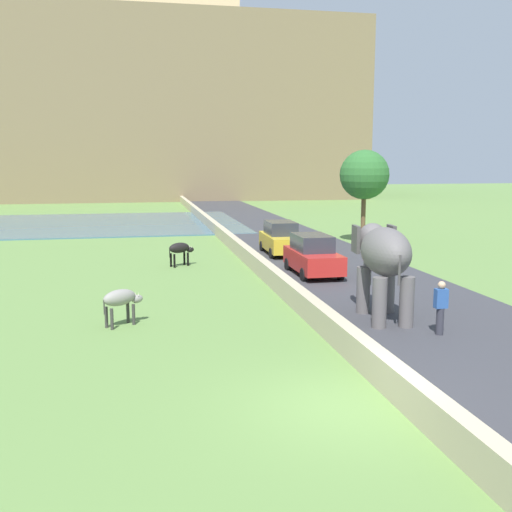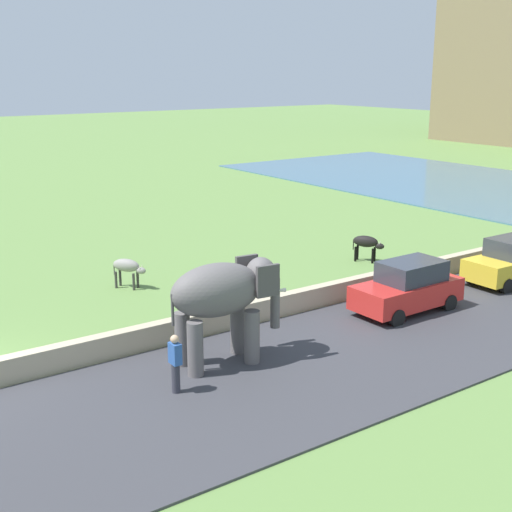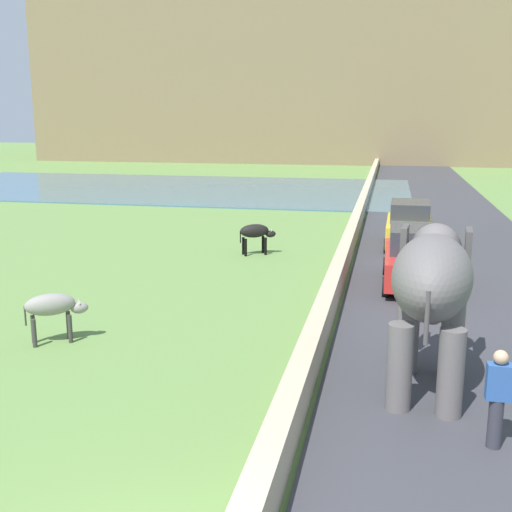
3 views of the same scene
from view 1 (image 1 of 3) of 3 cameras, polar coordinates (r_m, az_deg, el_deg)
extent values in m
plane|color=#608442|center=(12.65, 8.72, -14.29)|extent=(220.00, 220.00, 0.00)
cube|color=#38383D|center=(32.56, 4.99, 0.34)|extent=(7.00, 120.00, 0.06)
cube|color=tan|center=(29.71, -0.97, 0.20)|extent=(0.40, 110.00, 0.76)
cube|color=#426B84|center=(49.82, -22.79, 2.73)|extent=(36.00, 18.00, 0.08)
cube|color=#7F6B4C|center=(87.52, -12.91, 13.30)|extent=(64.00, 28.00, 23.27)
cube|color=#D6BC89|center=(89.82, -13.27, 22.64)|extent=(32.70, 8.00, 6.00)
cylinder|color=#D6BC89|center=(90.28, -18.05, 22.48)|extent=(3.56, 3.56, 6.31)
cylinder|color=#D6BC89|center=(89.94, -13.29, 22.94)|extent=(3.32, 3.32, 6.96)
cylinder|color=#D6BC89|center=(90.12, -8.48, 23.21)|extent=(4.58, 4.58, 7.46)
cylinder|color=#D6BC89|center=(90.83, -3.72, 23.32)|extent=(3.58, 3.58, 7.92)
ellipsoid|color=#605B5B|center=(18.72, 12.42, 0.43)|extent=(1.66, 2.83, 1.50)
cylinder|color=#605B5B|center=(19.69, 10.32, -3.34)|extent=(0.44, 0.44, 1.60)
cylinder|color=#605B5B|center=(19.93, 12.65, -3.26)|extent=(0.44, 0.44, 1.60)
cylinder|color=#605B5B|center=(18.05, 11.85, -4.53)|extent=(0.44, 0.44, 1.60)
cylinder|color=#605B5B|center=(18.32, 14.36, -4.42)|extent=(0.44, 0.44, 1.60)
ellipsoid|color=#605B5B|center=(20.03, 11.19, 1.58)|extent=(1.08, 0.99, 1.10)
cube|color=#484444|center=(19.74, 9.64, 1.62)|extent=(0.19, 0.71, 0.90)
cube|color=#484444|center=(20.08, 12.94, 1.64)|extent=(0.19, 0.71, 0.90)
cylinder|color=#605B5B|center=(20.61, 10.74, -0.69)|extent=(0.28, 0.28, 1.50)
cone|color=silver|center=(20.42, 10.23, 0.51)|extent=(0.17, 0.57, 0.17)
cone|color=silver|center=(20.54, 11.42, 0.52)|extent=(0.17, 0.57, 0.17)
cylinder|color=#484444|center=(17.54, 13.71, -1.35)|extent=(0.08, 0.08, 0.90)
cylinder|color=#33333D|center=(17.87, 17.35, -6.13)|extent=(0.22, 0.22, 0.85)
cube|color=#2D569E|center=(17.70, 17.46, -3.93)|extent=(0.36, 0.22, 0.56)
sphere|color=tan|center=(17.62, 17.52, -2.70)|extent=(0.22, 0.22, 0.22)
cube|color=red|center=(26.08, 5.54, -0.39)|extent=(1.72, 4.01, 0.80)
cube|color=#2D333D|center=(26.15, 5.44, 1.31)|extent=(1.46, 2.21, 0.70)
cylinder|color=black|center=(25.19, 8.16, -1.70)|extent=(0.18, 0.60, 0.60)
cylinder|color=black|center=(24.69, 4.62, -1.86)|extent=(0.18, 0.60, 0.60)
cylinder|color=black|center=(27.61, 6.34, -0.71)|extent=(0.18, 0.60, 0.60)
cylinder|color=black|center=(27.16, 3.09, -0.83)|extent=(0.18, 0.60, 0.60)
cube|color=gold|center=(31.69, 2.46, 1.35)|extent=(1.76, 4.03, 0.80)
cube|color=#2D333D|center=(31.79, 2.39, 2.74)|extent=(1.48, 2.22, 0.70)
cylinder|color=black|center=(30.69, 4.47, 0.32)|extent=(0.19, 0.60, 0.60)
cylinder|color=black|center=(30.32, 1.52, 0.23)|extent=(0.19, 0.60, 0.60)
cylinder|color=black|center=(33.18, 3.32, 1.00)|extent=(0.19, 0.60, 0.60)
cylinder|color=black|center=(32.84, 0.58, 0.93)|extent=(0.19, 0.60, 0.60)
ellipsoid|color=black|center=(28.46, -7.44, 0.79)|extent=(1.17, 0.92, 0.50)
cylinder|color=black|center=(28.89, -6.94, -0.23)|extent=(0.10, 0.10, 0.65)
cylinder|color=black|center=(28.64, -6.60, -0.31)|extent=(0.10, 0.10, 0.65)
cylinder|color=black|center=(28.48, -8.23, -0.39)|extent=(0.10, 0.10, 0.65)
cylinder|color=black|center=(28.22, -7.89, -0.47)|extent=(0.10, 0.10, 0.65)
ellipsoid|color=black|center=(28.83, -6.38, 0.62)|extent=(0.47, 0.41, 0.26)
cone|color=beige|center=(28.88, -6.49, 0.97)|extent=(0.04, 0.04, 0.12)
cone|color=beige|center=(28.74, -6.29, 0.93)|extent=(0.04, 0.04, 0.12)
cylinder|color=black|center=(28.21, -8.34, 0.28)|extent=(0.04, 0.04, 0.45)
ellipsoid|color=gray|center=(18.47, -13.07, -3.94)|extent=(1.16, 0.98, 0.50)
cylinder|color=#373533|center=(18.93, -12.28, -5.38)|extent=(0.10, 0.10, 0.65)
cylinder|color=#373533|center=(18.68, -11.75, -5.56)|extent=(0.10, 0.10, 0.65)
cylinder|color=#373533|center=(18.54, -14.27, -5.77)|extent=(0.10, 0.10, 0.65)
cylinder|color=#373533|center=(18.28, -13.76, -5.95)|extent=(0.10, 0.10, 0.65)
ellipsoid|color=gray|center=(18.84, -11.43, -4.09)|extent=(0.47, 0.42, 0.26)
cone|color=beige|center=(18.88, -11.61, -3.54)|extent=(0.04, 0.04, 0.12)
cone|color=beige|center=(18.73, -11.30, -3.63)|extent=(0.04, 0.04, 0.12)
cylinder|color=#373533|center=(18.24, -14.48, -4.80)|extent=(0.04, 0.04, 0.45)
cylinder|color=brown|center=(36.94, 10.33, 3.68)|extent=(0.28, 0.28, 3.14)
sphere|color=#2D662D|center=(36.79, 10.44, 7.75)|extent=(3.01, 3.01, 3.01)
camera|label=2|loc=(24.33, 62.70, 11.61)|focal=49.03mm
camera|label=3|loc=(8.78, 38.66, 7.15)|focal=44.27mm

